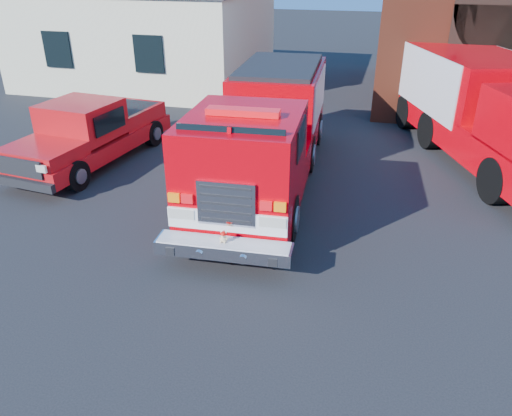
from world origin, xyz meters
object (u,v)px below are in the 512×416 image
(fire_engine, at_px, (266,131))
(secondary_truck, at_px, (487,107))
(pickup_truck, at_px, (90,133))
(side_building, at_px, (148,33))

(fire_engine, bearing_deg, secondary_truck, 30.77)
(pickup_truck, bearing_deg, secondary_truck, 16.84)
(side_building, distance_m, pickup_truck, 10.56)
(fire_engine, relative_size, secondary_truck, 0.98)
(pickup_truck, distance_m, secondary_truck, 11.29)
(pickup_truck, relative_size, secondary_truck, 0.63)
(fire_engine, height_order, pickup_truck, fire_engine)
(side_building, bearing_deg, fire_engine, -51.08)
(fire_engine, bearing_deg, pickup_truck, 179.09)
(pickup_truck, bearing_deg, side_building, 106.67)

